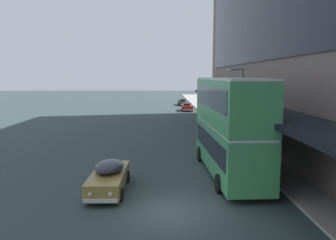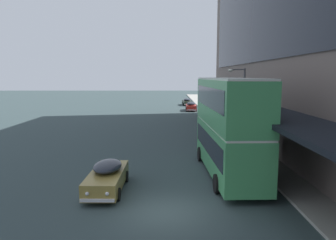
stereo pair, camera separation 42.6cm
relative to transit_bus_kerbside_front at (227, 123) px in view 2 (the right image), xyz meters
name	(u,v)px [view 2 (the right image)]	position (x,y,z in m)	size (l,w,h in m)	color
ground	(164,213)	(-3.76, -5.60, -3.19)	(240.00, 240.00, 0.00)	#324143
transit_bus_kerbside_front	(227,123)	(0.00, 0.00, 0.00)	(2.98, 10.10, 5.91)	#439A5B
sedan_lead_near	(106,176)	(-6.85, -2.68, -2.43)	(1.84, 4.86, 1.53)	olive
sedan_far_back	(185,102)	(0.29, 47.77, -2.47)	(1.96, 5.02, 1.44)	#2D3426
sedan_second_near	(190,106)	(0.38, 37.09, -2.43)	(1.98, 4.83, 1.54)	#AC2821
pedestrian_at_kerb	(274,146)	(3.82, 2.74, -2.01)	(0.33, 0.61, 1.86)	#36271E
street_lamp	(240,100)	(2.75, 8.74, 0.78)	(1.50, 0.28, 6.52)	#4C4C51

